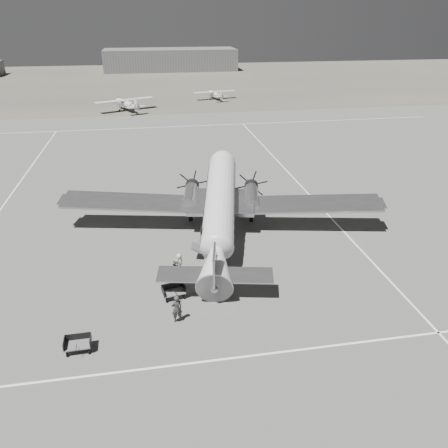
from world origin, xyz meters
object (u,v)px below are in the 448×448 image
at_px(hangar_main, 171,60).
at_px(light_plane_left, 126,105).
at_px(light_plane_right, 215,95).
at_px(baggage_cart_far, 78,344).
at_px(dc3_airliner, 220,209).
at_px(passenger, 179,263).
at_px(baggage_cart_near, 174,292).
at_px(ground_crew, 177,309).
at_px(ramp_agent, 177,270).

bearing_deg(hangar_main, light_plane_left, -100.72).
xyz_separation_m(light_plane_right, baggage_cart_far, (-19.26, -75.62, -0.53)).
xyz_separation_m(light_plane_left, baggage_cart_far, (-0.85, -66.20, -0.77)).
relative_size(dc3_airliner, baggage_cart_far, 18.27).
bearing_deg(dc3_airliner, light_plane_right, 93.01).
xyz_separation_m(baggage_cart_far, passenger, (6.09, 7.09, 0.33)).
bearing_deg(baggage_cart_far, light_plane_left, 87.91).
distance_m(baggage_cart_near, baggage_cart_far, 6.85).
relative_size(light_plane_left, passenger, 7.65).
relative_size(hangar_main, baggage_cart_far, 28.08).
height_order(dc3_airliner, ground_crew, dc3_airliner).
distance_m(light_plane_right, baggage_cart_far, 78.04).
xyz_separation_m(light_plane_left, light_plane_right, (18.41, 9.41, -0.24)).
bearing_deg(ramp_agent, light_plane_left, 14.84).
bearing_deg(baggage_cart_near, baggage_cart_far, -153.84).
bearing_deg(light_plane_right, light_plane_left, -164.74).
relative_size(ground_crew, ramp_agent, 0.97).
height_order(hangar_main, dc3_airliner, hangar_main).
bearing_deg(baggage_cart_near, ground_crew, -99.95).
distance_m(ramp_agent, passenger, 1.21).
distance_m(baggage_cart_far, ground_crew, 5.77).
distance_m(light_plane_left, passenger, 59.34).
distance_m(light_plane_right, passenger, 69.78).
relative_size(baggage_cart_far, ground_crew, 0.83).
distance_m(hangar_main, passenger, 125.12).
bearing_deg(dc3_airliner, passenger, -116.13).
distance_m(hangar_main, baggage_cart_far, 132.68).
bearing_deg(ground_crew, baggage_cart_near, -103.14).
bearing_deg(ground_crew, ramp_agent, -108.37).
height_order(hangar_main, light_plane_right, hangar_main).
distance_m(hangar_main, baggage_cart_near, 128.15).
height_order(baggage_cart_far, ramp_agent, ramp_agent).
height_order(light_plane_right, ramp_agent, light_plane_right).
height_order(ramp_agent, passenger, ramp_agent).
height_order(light_plane_right, baggage_cart_near, light_plane_right).
bearing_deg(ramp_agent, light_plane_right, -0.80).
distance_m(hangar_main, ramp_agent, 126.31).
relative_size(light_plane_left, ground_crew, 6.38).
xyz_separation_m(baggage_cart_near, baggage_cart_far, (-5.48, -4.10, -0.01)).
bearing_deg(light_plane_left, baggage_cart_far, -115.69).
height_order(hangar_main, light_plane_left, hangar_main).
bearing_deg(ramp_agent, dc3_airliner, -23.26).
distance_m(baggage_cart_near, ramp_agent, 1.92).
bearing_deg(hangar_main, ground_crew, -93.42).
height_order(hangar_main, passenger, hangar_main).
height_order(dc3_airliner, baggage_cart_far, dc3_airliner).
relative_size(light_plane_right, ramp_agent, 4.96).
relative_size(dc3_airliner, light_plane_left, 2.38).
bearing_deg(light_plane_left, ramp_agent, -110.21).
bearing_deg(dc3_airliner, baggage_cart_near, -107.42).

